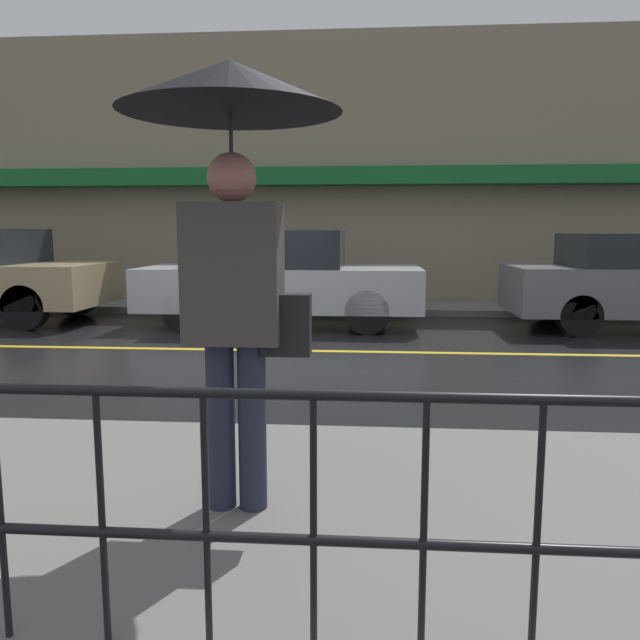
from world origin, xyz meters
TOP-DOWN VIEW (x-y plane):
  - ground_plane at (0.00, 0.00)m, footprint 80.00×80.00m
  - sidewalk_near at (0.00, -4.74)m, footprint 28.00×2.69m
  - sidewalk_far at (0.00, 4.36)m, footprint 28.00×1.94m
  - lane_marking at (0.00, 0.00)m, footprint 25.20×0.12m
  - building_storefront at (0.00, 5.45)m, footprint 28.00×0.85m
  - pedestrian at (1.11, -4.76)m, footprint 1.05×1.05m
  - car_silver at (0.31, 2.18)m, footprint 4.41×1.83m

SIDE VIEW (x-z plane):
  - ground_plane at x=0.00m, z-range 0.00..0.00m
  - lane_marking at x=0.00m, z-range 0.00..0.01m
  - sidewalk_near at x=0.00m, z-range 0.00..0.11m
  - sidewalk_far at x=0.00m, z-range 0.00..0.11m
  - car_silver at x=0.31m, z-range 0.01..1.53m
  - pedestrian at x=1.11m, z-range 0.72..2.90m
  - building_storefront at x=0.00m, z-range -0.01..5.49m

